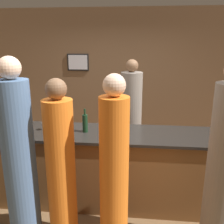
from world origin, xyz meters
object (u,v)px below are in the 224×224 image
at_px(guest_0, 224,171).
at_px(guest_2, 114,174).
at_px(guest_3, 61,171).
at_px(wine_bottle_0, 85,123).
at_px(bartender, 131,123).
at_px(guest_1, 20,162).

bearing_deg(guest_0, guest_2, -176.56).
bearing_deg(guest_2, guest_3, 173.60).
relative_size(guest_2, wine_bottle_0, 6.04).
bearing_deg(bartender, guest_2, 85.95).
height_order(guest_0, wine_bottle_0, guest_0).
bearing_deg(guest_1, bartender, 55.70).
height_order(guest_1, guest_2, guest_1).
relative_size(bartender, guest_3, 1.04).
bearing_deg(guest_1, guest_2, -1.37).
height_order(guest_2, guest_3, guest_2).
distance_m(bartender, guest_3, 1.71).
distance_m(guest_3, wine_bottle_0, 0.82).
xyz_separation_m(bartender, guest_3, (-0.68, -1.57, -0.03)).
bearing_deg(guest_0, guest_3, -179.97).
xyz_separation_m(guest_2, wine_bottle_0, (-0.46, 0.82, 0.24)).
relative_size(guest_0, guest_3, 1.11).
distance_m(guest_1, guest_2, 0.98).
height_order(bartender, guest_3, bartender).
bearing_deg(guest_1, guest_3, 5.32).
xyz_separation_m(guest_0, guest_1, (-2.04, -0.04, 0.00)).
relative_size(guest_0, wine_bottle_0, 6.49).
height_order(bartender, guest_2, bartender).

